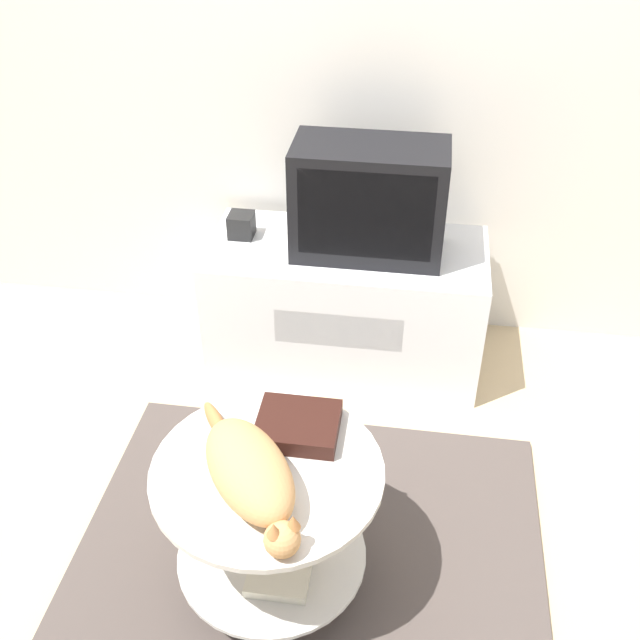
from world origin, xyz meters
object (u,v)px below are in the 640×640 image
(cat, at_px, (250,473))
(dvd_box, at_px, (298,425))
(speaker, at_px, (241,225))
(tv, at_px, (369,200))

(cat, bearing_deg, dvd_box, 125.61)
(speaker, bearing_deg, cat, -75.76)
(tv, bearing_deg, speaker, 175.10)
(tv, bearing_deg, dvd_box, -95.72)
(dvd_box, height_order, cat, cat)
(speaker, xyz_separation_m, cat, (0.32, -1.28, 0.00))
(dvd_box, relative_size, cat, 0.46)
(tv, distance_m, dvd_box, 1.02)
(tv, height_order, speaker, tv)
(speaker, distance_m, dvd_box, 1.12)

